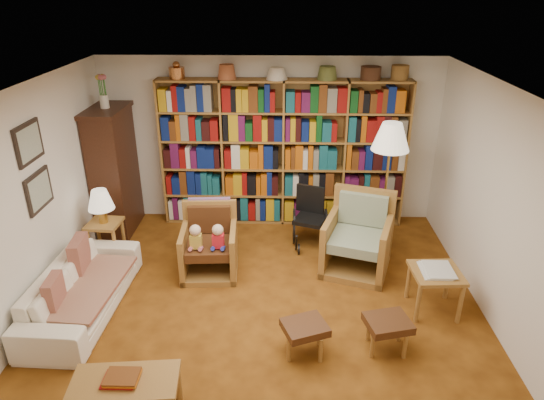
{
  "coord_description": "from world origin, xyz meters",
  "views": [
    {
      "loc": [
        0.21,
        -4.52,
        3.45
      ],
      "look_at": [
        0.08,
        0.6,
        1.13
      ],
      "focal_mm": 32.0,
      "sensor_mm": 36.0,
      "label": 1
    }
  ],
  "objects_px": {
    "side_table_lamp": "(105,232)",
    "side_table_papers": "(436,277)",
    "armchair_leather": "(210,244)",
    "wheelchair": "(310,219)",
    "footstool_b": "(388,325)",
    "sofa": "(82,289)",
    "footstool_a": "(305,329)",
    "floor_lamp": "(391,142)",
    "coffee_table": "(125,385)",
    "armchair_sage": "(356,239)"
  },
  "relations": [
    {
      "from": "side_table_lamp",
      "to": "side_table_papers",
      "type": "bearing_deg",
      "value": -13.86
    },
    {
      "from": "armchair_leather",
      "to": "wheelchair",
      "type": "bearing_deg",
      "value": 28.95
    },
    {
      "from": "armchair_leather",
      "to": "footstool_b",
      "type": "height_order",
      "value": "armchair_leather"
    },
    {
      "from": "sofa",
      "to": "footstool_a",
      "type": "bearing_deg",
      "value": -102.29
    },
    {
      "from": "sofa",
      "to": "floor_lamp",
      "type": "distance_m",
      "value": 4.1
    },
    {
      "from": "sofa",
      "to": "coffee_table",
      "type": "relative_size",
      "value": 2.02
    },
    {
      "from": "floor_lamp",
      "to": "coffee_table",
      "type": "height_order",
      "value": "floor_lamp"
    },
    {
      "from": "floor_lamp",
      "to": "wheelchair",
      "type": "bearing_deg",
      "value": 167.68
    },
    {
      "from": "armchair_leather",
      "to": "floor_lamp",
      "type": "distance_m",
      "value": 2.65
    },
    {
      "from": "footstool_a",
      "to": "coffee_table",
      "type": "relative_size",
      "value": 0.55
    },
    {
      "from": "side_table_papers",
      "to": "footstool_b",
      "type": "xyz_separation_m",
      "value": [
        -0.65,
        -0.67,
        -0.14
      ]
    },
    {
      "from": "armchair_leather",
      "to": "wheelchair",
      "type": "height_order",
      "value": "armchair_leather"
    },
    {
      "from": "armchair_leather",
      "to": "side_table_papers",
      "type": "height_order",
      "value": "armchair_leather"
    },
    {
      "from": "sofa",
      "to": "side_table_papers",
      "type": "relative_size",
      "value": 3.37
    },
    {
      "from": "side_table_lamp",
      "to": "side_table_papers",
      "type": "distance_m",
      "value": 4.2
    },
    {
      "from": "sofa",
      "to": "footstool_b",
      "type": "bearing_deg",
      "value": -97.45
    },
    {
      "from": "wheelchair",
      "to": "floor_lamp",
      "type": "height_order",
      "value": "floor_lamp"
    },
    {
      "from": "coffee_table",
      "to": "footstool_b",
      "type": "bearing_deg",
      "value": 20.24
    },
    {
      "from": "side_table_lamp",
      "to": "footstool_b",
      "type": "height_order",
      "value": "side_table_lamp"
    },
    {
      "from": "sofa",
      "to": "footstool_a",
      "type": "distance_m",
      "value": 2.57
    },
    {
      "from": "side_table_lamp",
      "to": "side_table_papers",
      "type": "height_order",
      "value": "side_table_lamp"
    },
    {
      "from": "footstool_b",
      "to": "footstool_a",
      "type": "bearing_deg",
      "value": -174.62
    },
    {
      "from": "floor_lamp",
      "to": "coffee_table",
      "type": "relative_size",
      "value": 1.95
    },
    {
      "from": "sofa",
      "to": "side_table_papers",
      "type": "bearing_deg",
      "value": -86.29
    },
    {
      "from": "side_table_lamp",
      "to": "floor_lamp",
      "type": "distance_m",
      "value": 3.91
    },
    {
      "from": "sofa",
      "to": "footstool_a",
      "type": "height_order",
      "value": "sofa"
    },
    {
      "from": "wheelchair",
      "to": "coffee_table",
      "type": "relative_size",
      "value": 0.89
    },
    {
      "from": "footstool_b",
      "to": "coffee_table",
      "type": "height_order",
      "value": "coffee_table"
    },
    {
      "from": "side_table_papers",
      "to": "footstool_a",
      "type": "xyz_separation_m",
      "value": [
        -1.48,
        -0.75,
        -0.15
      ]
    },
    {
      "from": "side_table_papers",
      "to": "coffee_table",
      "type": "relative_size",
      "value": 0.6
    },
    {
      "from": "sofa",
      "to": "footstool_b",
      "type": "height_order",
      "value": "sofa"
    },
    {
      "from": "footstool_a",
      "to": "wheelchair",
      "type": "bearing_deg",
      "value": 86.18
    },
    {
      "from": "sofa",
      "to": "floor_lamp",
      "type": "height_order",
      "value": "floor_lamp"
    },
    {
      "from": "side_table_papers",
      "to": "footstool_a",
      "type": "bearing_deg",
      "value": -153.2
    },
    {
      "from": "sofa",
      "to": "side_table_lamp",
      "type": "xyz_separation_m",
      "value": [
        -0.1,
        1.12,
        0.14
      ]
    },
    {
      "from": "wheelchair",
      "to": "footstool_a",
      "type": "xyz_separation_m",
      "value": [
        -0.15,
        -2.29,
        -0.09
      ]
    },
    {
      "from": "sofa",
      "to": "footstool_b",
      "type": "distance_m",
      "value": 3.37
    },
    {
      "from": "side_table_papers",
      "to": "wheelchair",
      "type": "bearing_deg",
      "value": 130.82
    },
    {
      "from": "side_table_lamp",
      "to": "coffee_table",
      "type": "bearing_deg",
      "value": -68.0
    },
    {
      "from": "armchair_sage",
      "to": "coffee_table",
      "type": "height_order",
      "value": "armchair_sage"
    },
    {
      "from": "side_table_lamp",
      "to": "footstool_b",
      "type": "relative_size",
      "value": 1.1
    },
    {
      "from": "footstool_b",
      "to": "armchair_sage",
      "type": "bearing_deg",
      "value": 94.02
    },
    {
      "from": "footstool_a",
      "to": "footstool_b",
      "type": "relative_size",
      "value": 1.03
    },
    {
      "from": "armchair_leather",
      "to": "footstool_b",
      "type": "relative_size",
      "value": 1.77
    },
    {
      "from": "side_table_lamp",
      "to": "side_table_papers",
      "type": "relative_size",
      "value": 0.99
    },
    {
      "from": "wheelchair",
      "to": "coffee_table",
      "type": "xyz_separation_m",
      "value": [
        -1.71,
        -3.09,
        -0.05
      ]
    },
    {
      "from": "wheelchair",
      "to": "side_table_papers",
      "type": "bearing_deg",
      "value": -49.18
    },
    {
      "from": "footstool_b",
      "to": "floor_lamp",
      "type": "bearing_deg",
      "value": 81.78
    },
    {
      "from": "side_table_lamp",
      "to": "armchair_leather",
      "type": "xyz_separation_m",
      "value": [
        1.42,
        -0.19,
        -0.05
      ]
    },
    {
      "from": "sofa",
      "to": "side_table_papers",
      "type": "xyz_separation_m",
      "value": [
        3.97,
        0.11,
        0.16
      ]
    }
  ]
}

